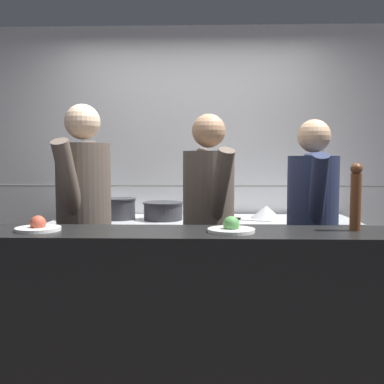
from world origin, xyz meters
name	(u,v)px	position (x,y,z in m)	size (l,w,h in m)	color
wall_back_tiled	(191,170)	(0.00, 1.56, 1.30)	(8.00, 0.06, 2.60)	white
oven_range	(122,270)	(-0.57, 1.16, 0.45)	(1.11, 0.71, 0.89)	#232326
prep_counter	(271,272)	(0.70, 1.16, 0.45)	(1.34, 0.65, 0.90)	#B7BABF
pass_counter	(203,328)	(0.13, -0.28, 0.51)	(3.06, 0.45, 1.02)	black
stock_pot	(82,204)	(-0.90, 1.15, 1.01)	(0.28, 0.28, 0.24)	#B7BABF
sauce_pot	(120,208)	(-0.58, 1.14, 0.99)	(0.28, 0.28, 0.18)	#2D2D33
braising_pot	(163,210)	(-0.21, 1.12, 0.97)	(0.34, 0.34, 0.15)	#2D2D33
mixing_bowl_steel	(266,212)	(0.65, 1.20, 0.95)	(0.26, 0.26, 0.11)	#B7BABF
chefs_knife	(245,220)	(0.46, 1.06, 0.90)	(0.35, 0.15, 0.02)	#B7BABF
plated_dish_main	(38,227)	(-0.74, -0.29, 1.04)	(0.24, 0.24, 0.08)	white
plated_dish_appetiser	(231,228)	(0.27, -0.31, 1.04)	(0.24, 0.24, 0.09)	white
pepper_mill	(356,196)	(0.93, -0.24, 1.21)	(0.06, 0.06, 0.36)	brown
chef_head_cook	(84,223)	(-0.66, 0.33, 0.98)	(0.40, 0.77, 1.76)	black
chef_sous	(208,226)	(0.16, 0.41, 0.94)	(0.44, 0.73, 1.70)	black
chef_line	(312,230)	(0.86, 0.42, 0.92)	(0.37, 0.73, 1.66)	black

